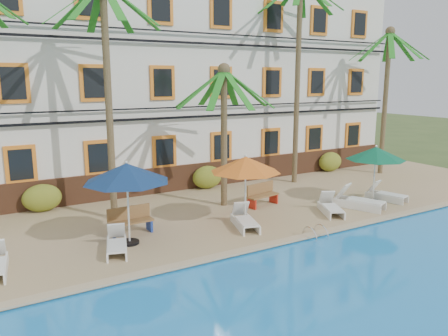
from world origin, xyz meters
TOP-DOWN VIEW (x-y plane):
  - ground at (0.00, 0.00)m, footprint 100.00×100.00m
  - pool_deck at (0.00, 5.00)m, footprint 30.00×12.00m
  - pool_coping at (0.00, -0.90)m, footprint 30.00×0.35m
  - hotel_building at (0.00, 9.98)m, footprint 25.40×6.44m
  - palm_b at (-4.68, 4.29)m, footprint 4.05×4.05m
  - palm_c at (-0.22, 3.74)m, footprint 4.05×4.05m
  - palm_d at (4.99, 5.54)m, footprint 4.05×4.05m
  - palm_e at (10.53, 4.81)m, footprint 4.05×4.05m
  - shrub_left at (-6.88, 6.60)m, footprint 1.50×0.90m
  - shrub_mid at (0.52, 6.60)m, footprint 1.50×0.90m
  - shrub_right at (8.45, 6.60)m, footprint 1.50×0.90m
  - umbrella_blue at (-5.02, 1.48)m, footprint 2.70×2.70m
  - umbrella_red at (-0.75, 1.32)m, footprint 2.55×2.55m
  - umbrella_green at (5.51, 0.94)m, footprint 2.46×2.46m
  - lounger_b at (-5.57, 1.05)m, footprint 1.02×1.73m
  - lounger_c at (-0.99, 0.97)m, footprint 1.10×1.85m
  - lounger_d at (2.79, 0.64)m, footprint 1.30×1.80m
  - lounger_e at (4.28, 0.63)m, footprint 1.43×2.12m
  - lounger_f at (6.21, 0.85)m, footprint 1.04×1.81m
  - bench_left at (-4.69, 2.38)m, footprint 1.51×0.51m
  - bench_right at (1.12, 2.92)m, footprint 1.56×0.75m
  - pool_ladder at (0.54, -1.00)m, footprint 0.54×0.74m

SIDE VIEW (x-z plane):
  - ground at x=0.00m, z-range 0.00..0.00m
  - pool_deck at x=0.00m, z-range 0.00..0.25m
  - pool_ladder at x=0.54m, z-range -0.12..0.62m
  - pool_coping at x=0.00m, z-range 0.25..0.31m
  - lounger_b at x=-5.57m, z-range 0.11..0.89m
  - lounger_f at x=6.21m, z-range 0.11..0.92m
  - lounger_d at x=2.79m, z-range 0.11..0.92m
  - lounger_c at x=-0.99m, z-range 0.10..0.93m
  - lounger_e at x=4.28m, z-range 0.08..1.03m
  - bench_left at x=-4.69m, z-range 0.26..1.18m
  - bench_right at x=1.12m, z-range 0.26..1.18m
  - shrub_left at x=-6.88m, z-range 0.25..1.35m
  - shrub_mid at x=0.52m, z-range 0.25..1.35m
  - shrub_right at x=8.45m, z-range 0.25..1.35m
  - umbrella_green at x=5.51m, z-range 1.12..3.57m
  - umbrella_red at x=-0.75m, z-range 1.15..3.69m
  - umbrella_blue at x=-5.02m, z-range 1.20..3.90m
  - palm_c at x=-0.22m, z-range 1.15..6.93m
  - palm_e at x=10.53m, z-range 1.35..9.23m
  - hotel_building at x=0.00m, z-range 0.26..10.49m
  - palm_b at x=-4.68m, z-range 1.41..10.05m
  - palm_d at x=4.99m, z-range 1.49..11.50m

